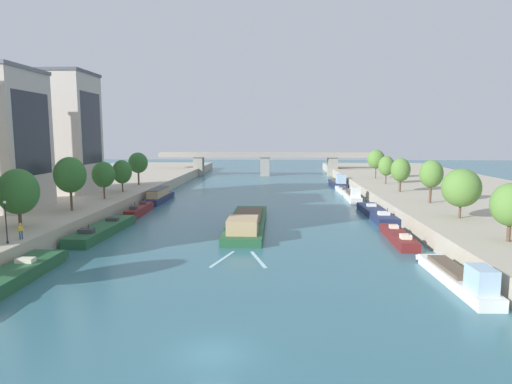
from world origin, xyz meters
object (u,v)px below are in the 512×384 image
(moored_boat_right_midway, at_px, (398,236))
(moored_boat_left_midway, at_px, (159,196))
(tree_right_by_lamp, at_px, (431,174))
(moored_boat_left_second, at_px, (140,210))
(tree_right_past_mid, at_px, (386,166))
(tree_right_far, at_px, (376,159))
(moored_boat_right_lone, at_px, (353,196))
(barge_midriver, at_px, (247,222))
(moored_boat_left_gap_after, at_px, (4,280))
(person_on_quay, at_px, (21,230))
(tree_left_nearest, at_px, (138,163))
(tree_right_end_of_row, at_px, (511,205))
(moored_boat_right_upstream, at_px, (376,213))
(tree_right_nearest, at_px, (461,188))
(tree_left_distant, at_px, (122,172))
(tree_right_second, at_px, (401,170))
(tree_left_far, at_px, (18,192))
(tree_left_past_mid, at_px, (103,175))
(moored_boat_left_upstream, at_px, (103,230))
(tree_left_midway, at_px, (70,175))
(moored_boat_right_end, at_px, (338,182))
(moored_boat_right_near, at_px, (343,190))
(lamppost_left_bank, at_px, (6,220))
(bridge_far, at_px, (265,161))
(moored_boat_right_second, at_px, (459,277))

(moored_boat_right_midway, bearing_deg, moored_boat_left_midway, 141.59)
(tree_right_by_lamp, bearing_deg, moored_boat_left_second, 178.96)
(tree_right_past_mid, xyz_separation_m, tree_right_far, (0.34, 11.24, 0.79))
(moored_boat_left_midway, relative_size, moored_boat_right_lone, 1.16)
(barge_midriver, height_order, moored_boat_left_midway, barge_midriver)
(moored_boat_right_lone, bearing_deg, moored_boat_left_gap_after, -126.40)
(moored_boat_left_gap_after, distance_m, person_on_quay, 8.41)
(moored_boat_right_midway, xyz_separation_m, tree_right_by_lamp, (8.84, 15.37, 6.08))
(moored_boat_left_gap_after, height_order, tree_left_nearest, tree_left_nearest)
(barge_midriver, xyz_separation_m, tree_right_end_of_row, (26.44, -15.22, 5.03))
(tree_right_far, xyz_separation_m, person_on_quay, (-48.60, -63.37, -3.64))
(moored_boat_right_upstream, relative_size, tree_right_nearest, 2.65)
(tree_left_distant, bearing_deg, moored_boat_left_gap_after, -82.79)
(tree_right_second, bearing_deg, tree_left_far, -147.01)
(moored_boat_right_midway, height_order, tree_left_past_mid, tree_left_past_mid)
(moored_boat_left_upstream, relative_size, tree_right_nearest, 2.60)
(tree_left_midway, xyz_separation_m, tree_left_nearest, (-0.69, 31.35, -0.35))
(tree_left_distant, bearing_deg, moored_boat_right_end, 35.57)
(moored_boat_right_midway, xyz_separation_m, tree_right_second, (7.97, 28.72, 5.64))
(tree_left_far, relative_size, person_on_quay, 4.02)
(moored_boat_left_gap_after, xyz_separation_m, moored_boat_left_midway, (0.26, 46.79, 0.47))
(moored_boat_left_midway, bearing_deg, tree_right_far, 27.89)
(moored_boat_right_near, relative_size, tree_left_past_mid, 1.74)
(tree_right_second, bearing_deg, lamppost_left_bank, -139.63)
(lamppost_left_bank, xyz_separation_m, person_on_quay, (0.34, 1.68, -1.33))
(tree_left_midway, relative_size, bridge_far, 0.11)
(moored_boat_left_gap_after, xyz_separation_m, lamppost_left_bank, (-3.24, 5.80, 3.88))
(tree_right_past_mid, bearing_deg, tree_right_second, -92.77)
(moored_boat_left_gap_after, height_order, tree_right_nearest, tree_right_nearest)
(tree_left_past_mid, height_order, tree_right_by_lamp, tree_right_by_lamp)
(moored_boat_right_lone, distance_m, bridge_far, 54.31)
(moored_boat_left_gap_after, height_order, tree_left_far, tree_left_far)
(tree_left_nearest, relative_size, tree_right_by_lamp, 1.02)
(moored_boat_right_near, bearing_deg, moored_boat_right_lone, -89.81)
(moored_boat_left_second, height_order, person_on_quay, person_on_quay)
(moored_boat_right_lone, relative_size, moored_boat_right_end, 0.84)
(moored_boat_left_second, bearing_deg, person_on_quay, -97.36)
(tree_right_end_of_row, relative_size, tree_right_second, 0.93)
(tree_left_midway, bearing_deg, moored_boat_right_upstream, 12.57)
(tree_right_end_of_row, relative_size, bridge_far, 0.09)
(tree_left_midway, distance_m, tree_right_end_of_row, 52.53)
(tree_right_end_of_row, xyz_separation_m, lamppost_left_bank, (-48.00, -3.02, -1.35))
(moored_boat_right_midway, xyz_separation_m, moored_boat_right_upstream, (0.88, 15.66, 0.01))
(moored_boat_left_second, bearing_deg, tree_left_nearest, 107.72)
(moored_boat_right_second, bearing_deg, tree_left_midway, 153.11)
(tree_left_past_mid, height_order, tree_right_end_of_row, tree_left_past_mid)
(moored_boat_right_second, relative_size, tree_left_midway, 1.80)
(moored_boat_right_midway, relative_size, lamppost_left_bank, 2.95)
(tree_right_second, relative_size, lamppost_left_bank, 1.49)
(moored_boat_right_end, relative_size, tree_right_second, 2.24)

